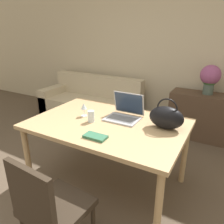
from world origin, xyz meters
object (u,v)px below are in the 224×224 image
Objects in this scene: couch at (91,105)px; chair at (49,206)px; wine_glass at (84,107)px; handbag at (166,117)px; flower_vase at (210,77)px; drinking_glass at (91,116)px; laptop at (125,112)px.

chair is at bearing -61.60° from couch.
wine_glass is (-0.36, 0.95, 0.39)m from chair.
handbag is (1.82, -1.36, 0.60)m from couch.
couch is 13.05× the size of wine_glass.
drinking_glass is at bearing -116.15° from flower_vase.
drinking_glass is at bearing 107.52° from chair.
drinking_glass is at bearing -30.80° from wine_glass.
handbag reaches higher than couch.
drinking_glass is (-0.25, -0.27, -0.01)m from laptop.
drinking_glass is at bearing -133.34° from laptop.
flower_vase is at bearing 58.77° from wine_glass.
couch is 2.35m from handbag.
flower_vase reaches higher than couch.
chair is at bearing -92.39° from laptop.
handbag is 1.61m from flower_vase.
drinking_glass is 0.74m from handbag.
chair is 2.81m from flower_vase.
drinking_glass is 2.03m from flower_vase.
wine_glass is (-0.41, -0.18, 0.03)m from laptop.
laptop is at bearing -112.40° from flower_vase.
handbag is 0.75× the size of flower_vase.
couch is 2.01m from drinking_glass.
flower_vase is (1.05, 1.73, 0.11)m from wine_glass.
handbag is (0.50, 1.08, 0.40)m from chair.
laptop reaches higher than drinking_glass.
couch is at bearing 143.14° from handbag.
wine_glass is at bearing 114.78° from chair.
drinking_glass is at bearing -162.76° from handbag.
flower_vase is at bearing 6.70° from couch.
laptop is 1.05× the size of handbag.
wine_glass is at bearing -156.49° from laptop.
couch is 5.76× the size of handbag.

